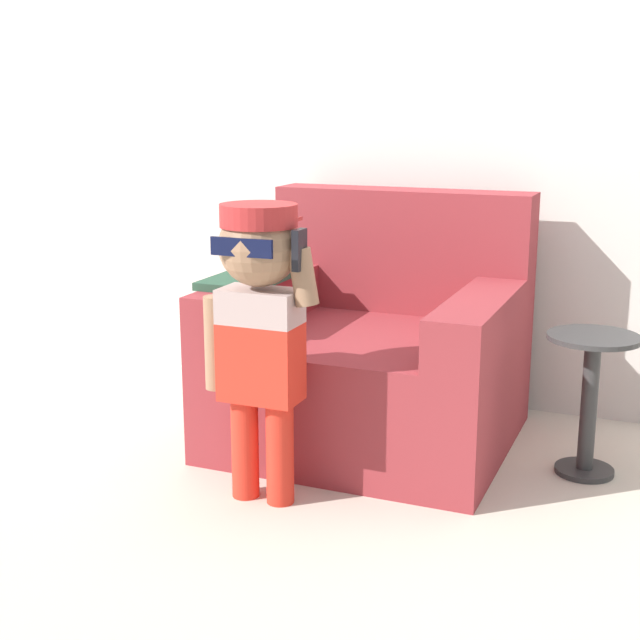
{
  "coord_description": "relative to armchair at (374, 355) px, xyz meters",
  "views": [
    {
      "loc": [
        1.23,
        -3.2,
        1.32
      ],
      "look_at": [
        0.03,
        -0.34,
        0.56
      ],
      "focal_mm": 50.0,
      "sensor_mm": 36.0,
      "label": 1
    }
  ],
  "objects": [
    {
      "name": "armchair",
      "position": [
        0.0,
        0.0,
        0.0
      ],
      "size": [
        1.11,
        1.02,
        0.97
      ],
      "color": "maroon",
      "rests_on": "ground_plane"
    },
    {
      "name": "ground_plane",
      "position": [
        -0.11,
        -0.05,
        -0.34
      ],
      "size": [
        10.0,
        10.0,
        0.0
      ],
      "primitive_type": "plane",
      "color": "beige"
    },
    {
      "name": "person_child",
      "position": [
        -0.15,
        -0.72,
        0.33
      ],
      "size": [
        0.41,
        0.31,
        1.01
      ],
      "color": "red",
      "rests_on": "ground_plane"
    },
    {
      "name": "wall_back",
      "position": [
        -0.11,
        0.59,
        0.96
      ],
      "size": [
        10.0,
        0.05,
        2.6
      ],
      "color": "silver",
      "rests_on": "ground_plane"
    },
    {
      "name": "side_table",
      "position": [
        0.84,
        -0.06,
        -0.03
      ],
      "size": [
        0.33,
        0.33,
        0.52
      ],
      "color": "#333333",
      "rests_on": "ground_plane"
    }
  ]
}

